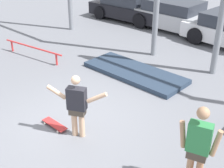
{
  "coord_description": "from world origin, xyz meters",
  "views": [
    {
      "loc": [
        5.0,
        -3.97,
        4.37
      ],
      "look_at": [
        0.19,
        1.29,
        0.69
      ],
      "focal_mm": 50.0,
      "sensor_mm": 36.0,
      "label": 1
    }
  ],
  "objects_px": {
    "skateboarder": "(77,104)",
    "parked_car_black": "(129,7)",
    "bystander": "(198,145)",
    "skateboard": "(55,124)",
    "grind_rail": "(33,49)",
    "parked_car_silver": "(175,15)",
    "manual_pad": "(135,72)"
  },
  "relations": [
    {
      "from": "grind_rail",
      "to": "parked_car_silver",
      "type": "relative_size",
      "value": 0.62
    },
    {
      "from": "skateboard",
      "to": "skateboarder",
      "type": "bearing_deg",
      "value": 14.07
    },
    {
      "from": "skateboarder",
      "to": "parked_car_black",
      "type": "height_order",
      "value": "skateboarder"
    },
    {
      "from": "skateboard",
      "to": "parked_car_black",
      "type": "xyz_separation_m",
      "value": [
        -4.72,
        8.5,
        0.57
      ]
    },
    {
      "from": "skateboarder",
      "to": "parked_car_silver",
      "type": "bearing_deg",
      "value": 80.85
    },
    {
      "from": "manual_pad",
      "to": "grind_rail",
      "type": "distance_m",
      "value": 3.88
    },
    {
      "from": "skateboarder",
      "to": "bystander",
      "type": "xyz_separation_m",
      "value": [
        2.72,
        0.41,
        0.1
      ]
    },
    {
      "from": "skateboarder",
      "to": "grind_rail",
      "type": "bearing_deg",
      "value": 129.09
    },
    {
      "from": "skateboard",
      "to": "parked_car_black",
      "type": "distance_m",
      "value": 9.73
    },
    {
      "from": "bystander",
      "to": "parked_car_black",
      "type": "bearing_deg",
      "value": -60.31
    },
    {
      "from": "skateboard",
      "to": "manual_pad",
      "type": "distance_m",
      "value": 3.61
    },
    {
      "from": "skateboard",
      "to": "parked_car_silver",
      "type": "distance_m",
      "value": 8.87
    },
    {
      "from": "grind_rail",
      "to": "bystander",
      "type": "bearing_deg",
      "value": -12.47
    },
    {
      "from": "skateboarder",
      "to": "skateboard",
      "type": "relative_size",
      "value": 2.03
    },
    {
      "from": "parked_car_silver",
      "to": "bystander",
      "type": "bearing_deg",
      "value": -54.79
    },
    {
      "from": "parked_car_black",
      "to": "parked_car_silver",
      "type": "xyz_separation_m",
      "value": [
        2.62,
        0.11,
        0.02
      ]
    },
    {
      "from": "grind_rail",
      "to": "bystander",
      "type": "height_order",
      "value": "bystander"
    },
    {
      "from": "grind_rail",
      "to": "bystander",
      "type": "relative_size",
      "value": 1.64
    },
    {
      "from": "skateboarder",
      "to": "bystander",
      "type": "bearing_deg",
      "value": -18.91
    },
    {
      "from": "grind_rail",
      "to": "bystander",
      "type": "distance_m",
      "value": 7.62
    },
    {
      "from": "bystander",
      "to": "parked_car_silver",
      "type": "bearing_deg",
      "value": -71.59
    },
    {
      "from": "parked_car_black",
      "to": "parked_car_silver",
      "type": "bearing_deg",
      "value": -0.63
    },
    {
      "from": "skateboard",
      "to": "manual_pad",
      "type": "xyz_separation_m",
      "value": [
        -0.41,
        3.58,
        0.01
      ]
    },
    {
      "from": "skateboarder",
      "to": "bystander",
      "type": "height_order",
      "value": "bystander"
    },
    {
      "from": "skateboard",
      "to": "bystander",
      "type": "bearing_deg",
      "value": 10.25
    },
    {
      "from": "parked_car_silver",
      "to": "bystander",
      "type": "xyz_separation_m",
      "value": [
        5.5,
        -8.04,
        0.28
      ]
    },
    {
      "from": "manual_pad",
      "to": "parked_car_black",
      "type": "height_order",
      "value": "parked_car_black"
    },
    {
      "from": "manual_pad",
      "to": "bystander",
      "type": "distance_m",
      "value": 4.93
    },
    {
      "from": "grind_rail",
      "to": "parked_car_silver",
      "type": "bearing_deg",
      "value": 73.27
    },
    {
      "from": "skateboard",
      "to": "bystander",
      "type": "xyz_separation_m",
      "value": [
        3.4,
        0.57,
        0.87
      ]
    },
    {
      "from": "manual_pad",
      "to": "parked_car_black",
      "type": "distance_m",
      "value": 6.56
    },
    {
      "from": "parked_car_black",
      "to": "grind_rail",
      "type": "bearing_deg",
      "value": -86.66
    }
  ]
}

